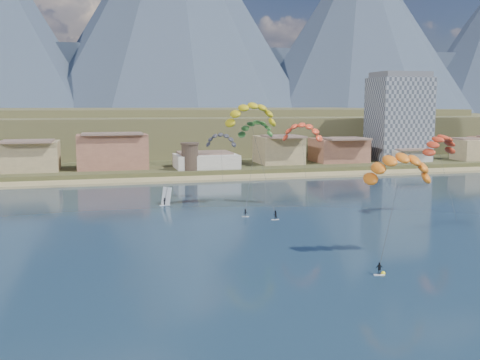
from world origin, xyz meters
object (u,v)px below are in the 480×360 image
at_px(watchtower, 190,156).
at_px(kitesurfer_orange, 399,164).
at_px(kitesurfer_yellow, 252,111).
at_px(apartment_tower, 399,117).
at_px(kitesurfer_green, 256,127).
at_px(windsurfer, 165,200).
at_px(buoy, 383,273).

distance_m(watchtower, kitesurfer_orange, 98.31).
bearing_deg(kitesurfer_yellow, watchtower, 94.73).
height_order(apartment_tower, kitesurfer_yellow, apartment_tower).
bearing_deg(kitesurfer_green, windsurfer, 167.67).
relative_size(kitesurfer_orange, windsurfer, 4.38).
height_order(windsurfer, buoy, windsurfer).
bearing_deg(kitesurfer_orange, apartment_tower, 59.70).
bearing_deg(apartment_tower, windsurfer, -146.52).
height_order(kitesurfer_orange, buoy, kitesurfer_orange).
bearing_deg(watchtower, kitesurfer_orange, -81.06).
xyz_separation_m(kitesurfer_orange, windsurfer, (-28.55, 49.11, -12.43)).
relative_size(watchtower, kitesurfer_orange, 0.48).
bearing_deg(buoy, kitesurfer_orange, 51.41).
xyz_separation_m(apartment_tower, windsurfer, (-93.32, -61.73, -16.52)).
bearing_deg(watchtower, kitesurfer_green, -83.09).
relative_size(apartment_tower, kitesurfer_yellow, 1.27).
distance_m(kitesurfer_yellow, kitesurfer_orange, 43.97).
xyz_separation_m(kitesurfer_orange, kitesurfer_green, (-8.93, 44.82, 3.70)).
bearing_deg(kitesurfer_green, watchtower, 96.91).
relative_size(apartment_tower, kitesurfer_green, 1.50).
relative_size(kitesurfer_yellow, buoy, 42.06).
bearing_deg(kitesurfer_orange, kitesurfer_yellow, 104.28).
distance_m(apartment_tower, windsurfer, 113.10).
bearing_deg(buoy, apartment_tower, 59.08).
relative_size(apartment_tower, buoy, 53.49).
distance_m(watchtower, kitesurfer_yellow, 56.86).
bearing_deg(kitesurfer_yellow, apartment_tower, 42.35).
bearing_deg(windsurfer, kitesurfer_orange, -59.83).
bearing_deg(watchtower, kitesurfer_yellow, -85.27).
height_order(kitesurfer_orange, windsurfer, kitesurfer_orange).
height_order(kitesurfer_yellow, kitesurfer_green, kitesurfer_yellow).
xyz_separation_m(windsurfer, buoy, (21.99, -57.34, -1.19)).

